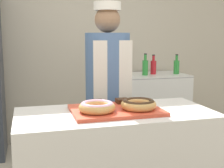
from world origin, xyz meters
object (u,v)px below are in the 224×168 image
bottle_red (153,67)px  donut_chocolate_glaze (139,104)px  chest_freezer (153,107)px  serving_tray (116,110)px  donut_light_glaze (97,106)px  baker_person (108,95)px  brownie_back_left (97,102)px  bottle_green (176,66)px  bottle_green_b (145,67)px  brownie_back_right (122,101)px

bottle_red → donut_chocolate_glaze: bearing=-115.8°
chest_freezer → bottle_red: bottle_red is taller
serving_tray → bottle_red: 2.02m
donut_light_glaze → baker_person: 0.71m
brownie_back_left → baker_person: baker_person is taller
chest_freezer → serving_tray: bearing=-120.2°
brownie_back_left → donut_chocolate_glaze: bearing=-41.4°
serving_tray → bottle_green: bottle_green is taller
baker_person → chest_freezer: size_ratio=1.87×
bottle_green_b → bottle_red: bearing=27.7°
donut_light_glaze → chest_freezer: (1.17, 1.82, -0.49)m
bottle_green_b → chest_freezer: bearing=31.5°
donut_chocolate_glaze → bottle_green_b: (0.73, 1.73, 0.07)m
bottle_red → donut_light_glaze: bearing=-122.9°
serving_tray → bottle_green_b: bearing=62.4°
donut_light_glaze → brownie_back_left: 0.22m
bottle_green_b → bottle_red: 0.16m
baker_person → bottle_red: size_ratio=6.60×
donut_light_glaze → bottle_green_b: 2.01m
donut_chocolate_glaze → bottle_green: (1.17, 1.74, 0.06)m
brownie_back_right → bottle_green: (1.22, 1.53, 0.08)m
baker_person → bottle_red: baker_person is taller
donut_light_glaze → bottle_green_b: (1.02, 1.73, 0.07)m
brownie_back_right → bottle_red: (0.92, 1.59, 0.08)m
serving_tray → bottle_green: 2.15m
donut_chocolate_glaze → chest_freezer: size_ratio=0.27×
brownie_back_left → serving_tray: bearing=-58.7°
baker_person → bottle_green: 1.63m
donut_light_glaze → baker_person: baker_person is taller
serving_tray → bottle_green_b: 1.89m
donut_light_glaze → bottle_green_b: size_ratio=0.88×
donut_light_glaze → donut_chocolate_glaze: bearing=0.0°
donut_light_glaze → bottle_green: 2.28m
serving_tray → donut_light_glaze: size_ratio=2.50×
donut_light_glaze → bottle_green_b: bottle_green_b is taller
brownie_back_right → bottle_red: bearing=59.9°
serving_tray → chest_freezer: size_ratio=0.68×
brownie_back_right → bottle_red: 1.84m
brownie_back_right → bottle_green: bottle_green is taller
serving_tray → brownie_back_left: size_ratio=6.80×
brownie_back_right → baker_person: baker_person is taller
serving_tray → baker_person: size_ratio=0.36×
chest_freezer → bottle_green: bearing=-14.4°
donut_chocolate_glaze → brownie_back_left: size_ratio=2.72×
serving_tray → donut_chocolate_glaze: size_ratio=2.50×
chest_freezer → bottle_red: 0.55m
serving_tray → bottle_green: size_ratio=2.36×
serving_tray → brownie_back_left: bearing=121.3°
brownie_back_right → bottle_red: size_ratio=0.35×
donut_light_glaze → chest_freezer: donut_light_glaze is taller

